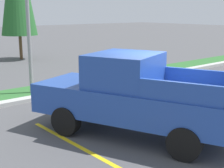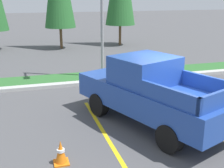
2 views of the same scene
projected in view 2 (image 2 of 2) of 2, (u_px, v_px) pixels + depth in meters
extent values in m
plane|color=#4C4C4F|center=(182.00, 123.00, 9.39)|extent=(120.00, 120.00, 0.00)
cube|color=yellow|center=(102.00, 129.00, 8.96)|extent=(0.12, 4.80, 0.01)
cube|color=yellow|center=(193.00, 118.00, 9.80)|extent=(0.12, 4.80, 0.01)
cube|color=#B2B2AD|center=(129.00, 79.00, 13.96)|extent=(56.00, 0.40, 0.15)
cube|color=#2D662D|center=(122.00, 74.00, 14.98)|extent=(56.00, 1.80, 0.06)
cylinder|color=black|center=(99.00, 104.00, 9.94)|extent=(0.54, 0.81, 0.76)
cylinder|color=black|center=(137.00, 94.00, 10.94)|extent=(0.54, 0.81, 0.76)
cylinder|color=black|center=(169.00, 138.00, 7.60)|extent=(0.54, 0.81, 0.76)
cylinder|color=black|center=(209.00, 121.00, 8.60)|extent=(0.54, 0.81, 0.76)
cube|color=#23479E|center=(151.00, 97.00, 9.13)|extent=(3.67, 5.53, 0.76)
cube|color=#23479E|center=(145.00, 70.00, 9.12)|extent=(2.22, 2.13, 0.84)
cube|color=#2D3842|center=(127.00, 64.00, 9.72)|extent=(1.53, 0.65, 0.63)
cube|color=#23479E|center=(169.00, 97.00, 7.36)|extent=(0.79, 1.80, 0.44)
cube|color=#23479E|center=(210.00, 84.00, 8.36)|extent=(0.79, 1.80, 0.44)
cube|color=#23479E|center=(221.00, 99.00, 7.18)|extent=(1.71, 0.75, 0.44)
cube|color=silver|center=(102.00, 85.00, 11.12)|extent=(1.74, 0.81, 0.28)
cylinder|color=brown|center=(61.00, 38.00, 22.05)|extent=(0.20, 0.20, 1.55)
cylinder|color=brown|center=(120.00, 35.00, 23.55)|extent=(0.20, 0.20, 1.59)
cube|color=orange|center=(61.00, 163.00, 7.17)|extent=(0.36, 0.36, 0.04)
cone|color=orange|center=(61.00, 151.00, 7.09)|extent=(0.28, 0.28, 0.56)
cylinder|color=white|center=(61.00, 150.00, 7.08)|extent=(0.19, 0.19, 0.07)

